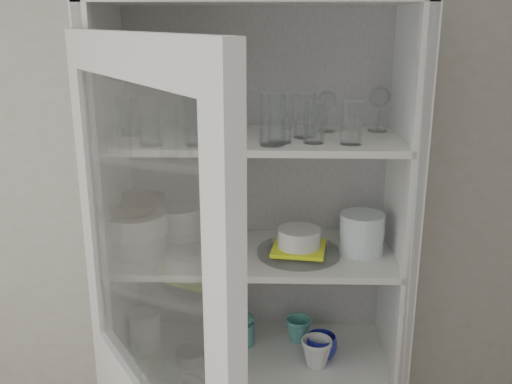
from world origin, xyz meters
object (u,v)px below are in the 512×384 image
at_px(goblet_0, 194,103).
at_px(cream_bowl, 135,222).
at_px(mug_teal, 298,329).
at_px(measuring_cups, 191,356).
at_px(glass_platter, 299,252).
at_px(goblet_2, 327,110).
at_px(goblet_1, 237,108).
at_px(yellow_trivet, 299,248).
at_px(terracotta_bowl, 134,206).
at_px(white_ramekin, 299,238).
at_px(mug_white, 316,353).
at_px(goblet_3, 379,107).
at_px(mug_blue, 321,347).
at_px(white_canister, 145,330).
at_px(grey_bowl_stack, 362,234).
at_px(plate_stack_front, 136,241).
at_px(teal_jar, 243,331).
at_px(pantry_cabinet, 256,322).
at_px(plate_stack_back, 178,219).

relative_size(goblet_0, cream_bowl, 0.84).
bearing_deg(mug_teal, measuring_cups, -177.82).
bearing_deg(glass_platter, goblet_2, 52.19).
distance_m(goblet_1, glass_platter, 0.53).
xyz_separation_m(goblet_0, yellow_trivet, (0.36, -0.14, -0.47)).
bearing_deg(terracotta_bowl, white_ramekin, -1.33).
bearing_deg(goblet_1, mug_white, -31.08).
bearing_deg(goblet_3, white_ramekin, -154.80).
distance_m(glass_platter, mug_blue, 0.37).
xyz_separation_m(mug_blue, mug_teal, (-0.07, 0.12, -0.00)).
relative_size(goblet_0, mug_white, 1.69).
bearing_deg(white_canister, measuring_cups, -28.01).
distance_m(glass_platter, mug_teal, 0.38).
height_order(measuring_cups, white_canister, white_canister).
bearing_deg(mug_teal, glass_platter, -115.19).
xyz_separation_m(yellow_trivet, grey_bowl_stack, (0.21, 0.02, 0.05)).
bearing_deg(goblet_0, goblet_1, -7.94).
relative_size(white_ramekin, mug_white, 1.34).
xyz_separation_m(plate_stack_front, mug_white, (0.62, -0.06, -0.38)).
xyz_separation_m(cream_bowl, terracotta_bowl, (-0.00, 0.00, 0.06)).
xyz_separation_m(goblet_3, mug_blue, (-0.18, -0.13, -0.84)).
relative_size(goblet_1, measuring_cups, 1.41).
relative_size(mug_white, white_canister, 0.80).
relative_size(grey_bowl_stack, mug_white, 1.36).
bearing_deg(goblet_1, terracotta_bowl, -163.13).
height_order(goblet_2, teal_jar, goblet_2).
bearing_deg(pantry_cabinet, teal_jar, -159.75).
relative_size(plate_stack_front, mug_blue, 1.87).
xyz_separation_m(cream_bowl, grey_bowl_stack, (0.77, 0.00, -0.03)).
relative_size(cream_bowl, mug_teal, 2.29).
height_order(yellow_trivet, mug_white, yellow_trivet).
xyz_separation_m(grey_bowl_stack, mug_teal, (-0.20, 0.10, -0.43)).
height_order(goblet_0, goblet_3, goblet_0).
xyz_separation_m(goblet_2, mug_teal, (-0.08, 0.00, -0.83)).
height_order(goblet_3, mug_blue, goblet_3).
bearing_deg(plate_stack_front, glass_platter, -1.33).
relative_size(plate_stack_back, yellow_trivet, 1.21).
bearing_deg(mug_teal, white_canister, 166.29).
height_order(cream_bowl, mug_blue, cream_bowl).
bearing_deg(plate_stack_back, teal_jar, -21.77).
distance_m(cream_bowl, mug_teal, 0.74).
bearing_deg(glass_platter, goblet_1, 150.90).
xyz_separation_m(terracotta_bowl, glass_platter, (0.56, -0.01, -0.16)).
height_order(goblet_3, plate_stack_back, goblet_3).
relative_size(cream_bowl, measuring_cups, 2.01).
bearing_deg(mug_teal, yellow_trivet, -115.19).
distance_m(goblet_1, goblet_2, 0.30).
bearing_deg(teal_jar, terracotta_bowl, -168.59).
bearing_deg(grey_bowl_stack, goblet_2, 141.99).
height_order(grey_bowl_stack, white_canister, grey_bowl_stack).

